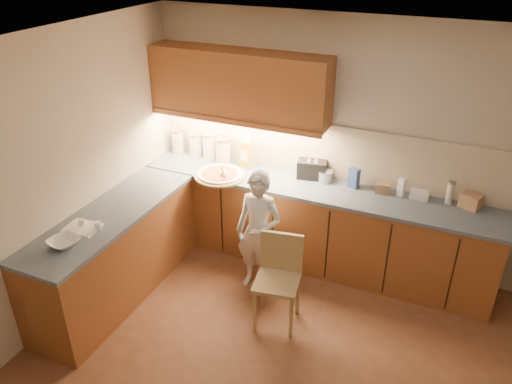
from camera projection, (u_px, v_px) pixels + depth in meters
The scene contains 24 objects.
room at pixel (293, 203), 3.30m from camera, with size 4.54×4.50×2.62m.
l_counter at pixel (247, 233), 5.20m from camera, with size 3.77×2.62×0.92m.
backsplash at pixel (323, 150), 5.25m from camera, with size 3.75×0.02×0.58m, color beige.
upper_cabinets at pixel (238, 85), 5.14m from camera, with size 1.95×0.36×0.73m.
pizza_on_board at pixel (220, 175), 5.33m from camera, with size 0.54×0.54×0.22m.
child at pixel (259, 233), 4.87m from camera, with size 0.47×0.31×1.29m, color silver.
wooden_chair at pixel (279, 273), 4.53m from camera, with size 0.45×0.45×0.88m.
mixing_bowl at pixel (64, 242), 4.18m from camera, with size 0.25×0.25×0.06m, color white.
canister_a at pixel (178, 141), 5.84m from camera, with size 0.14×0.14×0.29m.
canister_b at pixel (196, 145), 5.78m from camera, with size 0.15×0.15×0.27m.
canister_c at pixel (210, 146), 5.69m from camera, with size 0.17×0.17×0.31m.
canister_d at pixel (223, 150), 5.62m from camera, with size 0.18×0.18×0.29m.
oil_jug at pixel (246, 153), 5.49m from camera, with size 0.14×0.11×0.36m.
toaster at pixel (312, 169), 5.28m from camera, with size 0.33×0.23×0.20m.
steel_pot at pixel (325, 176), 5.22m from camera, with size 0.16×0.16×0.12m.
blue_box at pixel (354, 178), 5.09m from camera, with size 0.10×0.07×0.21m, color #304B90.
card_box_a at pixel (383, 188), 5.00m from camera, with size 0.14×0.10×0.10m, color #A08256.
white_bottle at pixel (401, 187), 4.92m from camera, with size 0.06×0.06×0.19m, color white.
flat_pack at pixel (419, 195), 4.91m from camera, with size 0.18×0.13×0.07m, color white.
tall_jar at pixel (450, 192), 4.78m from camera, with size 0.07×0.07×0.23m.
card_box_b at pixel (471, 201), 4.73m from camera, with size 0.18×0.14×0.14m, color tan.
dough_cloth at pixel (83, 228), 4.42m from camera, with size 0.29×0.23×0.02m, color white.
spice_jar_a at pixel (82, 223), 4.44m from camera, with size 0.06×0.06×0.08m, color white.
spice_jar_b at pixel (98, 226), 4.39m from camera, with size 0.06×0.06×0.08m, color white.
Camera 1 is at (0.94, -2.73, 3.29)m, focal length 35.00 mm.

